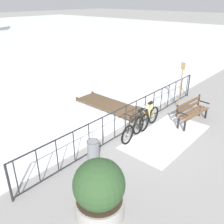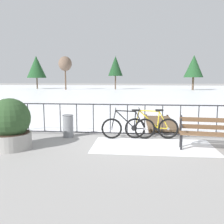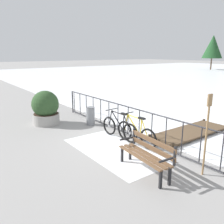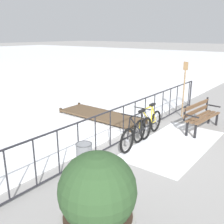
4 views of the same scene
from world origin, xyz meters
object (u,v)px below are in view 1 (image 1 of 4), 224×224
(bicycle_second, at_px, (146,119))
(park_bench, at_px, (191,110))
(planter_with_shrub, at_px, (99,191))
(trash_bin, at_px, (93,152))
(bicycle_near_railing, at_px, (136,127))
(oar_upright, at_px, (181,83))

(bicycle_second, bearing_deg, park_bench, -33.51)
(planter_with_shrub, bearing_deg, trash_bin, 49.72)
(planter_with_shrub, bearing_deg, park_bench, 4.95)
(bicycle_near_railing, bearing_deg, park_bench, -21.76)
(bicycle_near_railing, distance_m, park_bench, 2.41)
(bicycle_second, bearing_deg, bicycle_near_railing, -172.43)
(oar_upright, bearing_deg, trash_bin, -179.68)
(park_bench, distance_m, planter_with_shrub, 5.44)
(bicycle_near_railing, relative_size, oar_upright, 0.86)
(bicycle_second, distance_m, park_bench, 1.80)
(bicycle_near_railing, xyz_separation_m, park_bench, (2.24, -0.89, 0.14))
(trash_bin, relative_size, oar_upright, 0.37)
(planter_with_shrub, bearing_deg, oar_upright, 12.85)
(bicycle_second, distance_m, oar_upright, 2.54)
(bicycle_second, height_order, oar_upright, oar_upright)
(park_bench, xyz_separation_m, trash_bin, (-4.21, 0.95, -0.14))
(planter_with_shrub, xyz_separation_m, oar_upright, (6.34, 1.45, 0.47))
(bicycle_near_railing, relative_size, bicycle_second, 1.00)
(bicycle_near_railing, xyz_separation_m, bicycle_second, (0.74, 0.10, 0.00))
(bicycle_near_railing, xyz_separation_m, planter_with_shrub, (-3.18, -1.36, 0.30))
(park_bench, height_order, oar_upright, oar_upright)
(park_bench, xyz_separation_m, oar_upright, (0.93, 0.98, 0.63))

